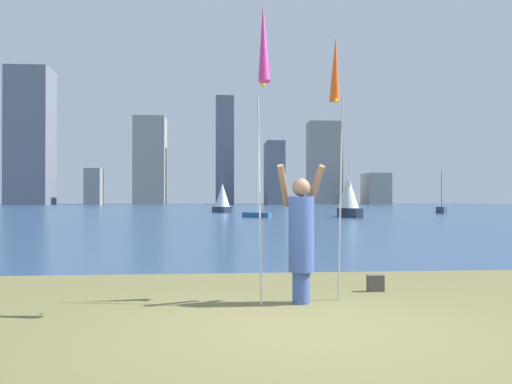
% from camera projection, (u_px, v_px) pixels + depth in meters
% --- Properties ---
extents(ground, '(120.00, 138.00, 0.12)m').
position_uv_depth(ground, '(220.00, 212.00, 57.01)').
color(ground, brown).
extents(person, '(0.73, 0.54, 1.99)m').
position_uv_depth(person, '(301.00, 235.00, 7.74)').
color(person, '#3F59A5').
rests_on(person, ground).
extents(kite_flag_left, '(0.16, 1.04, 4.14)m').
position_uv_depth(kite_flag_left, '(263.00, 51.00, 7.23)').
color(kite_flag_left, '#B2B2B7').
rests_on(kite_flag_left, ground).
extents(kite_flag_right, '(0.16, 0.59, 3.94)m').
position_uv_depth(kite_flag_right, '(335.00, 77.00, 8.19)').
color(kite_flag_right, '#B2B2B7').
rests_on(kite_flag_right, ground).
extents(bag, '(0.26, 0.13, 0.26)m').
position_uv_depth(bag, '(375.00, 283.00, 8.70)').
color(bag, '#4C4742').
rests_on(bag, ground).
extents(sailboat_0, '(1.88, 3.23, 4.49)m').
position_uv_depth(sailboat_0, '(348.00, 195.00, 40.48)').
color(sailboat_0, '#333D51').
rests_on(sailboat_0, ground).
extents(sailboat_1, '(2.13, 1.71, 4.16)m').
position_uv_depth(sailboat_1, '(257.00, 214.00, 40.08)').
color(sailboat_1, '#2D6084').
rests_on(sailboat_1, ground).
extents(sailboat_2, '(1.61, 1.94, 3.94)m').
position_uv_depth(sailboat_2, '(442.00, 210.00, 50.26)').
color(sailboat_2, '#333D51').
rests_on(sailboat_2, ground).
extents(sailboat_5, '(1.96, 2.99, 4.60)m').
position_uv_depth(sailboat_5, '(222.00, 198.00, 53.09)').
color(sailboat_5, '#333D51').
rests_on(sailboat_5, ground).
extents(skyline_tower_0, '(7.86, 7.53, 26.34)m').
position_uv_depth(skyline_tower_0, '(30.00, 137.00, 104.94)').
color(skyline_tower_0, slate).
rests_on(skyline_tower_0, ground).
extents(skyline_tower_1, '(3.06, 3.74, 7.01)m').
position_uv_depth(skyline_tower_1, '(94.00, 187.00, 104.80)').
color(skyline_tower_1, gray).
rests_on(skyline_tower_1, ground).
extents(skyline_tower_2, '(6.21, 7.58, 17.65)m').
position_uv_depth(skyline_tower_2, '(150.00, 161.00, 110.49)').
color(skyline_tower_2, gray).
rests_on(skyline_tower_2, ground).
extents(skyline_tower_3, '(3.72, 4.27, 22.32)m').
position_uv_depth(skyline_tower_3, '(225.00, 150.00, 112.68)').
color(skyline_tower_3, slate).
rests_on(skyline_tower_3, ground).
extents(skyline_tower_4, '(3.46, 7.80, 12.43)m').
position_uv_depth(skyline_tower_4, '(274.00, 173.00, 108.09)').
color(skyline_tower_4, slate).
rests_on(skyline_tower_4, ground).
extents(skyline_tower_5, '(6.86, 4.97, 17.23)m').
position_uv_depth(skyline_tower_5, '(324.00, 163.00, 113.97)').
color(skyline_tower_5, gray).
rests_on(skyline_tower_5, ground).
extents(skyline_tower_6, '(4.63, 6.73, 6.33)m').
position_uv_depth(skyline_tower_6, '(376.00, 189.00, 111.13)').
color(skyline_tower_6, gray).
rests_on(skyline_tower_6, ground).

